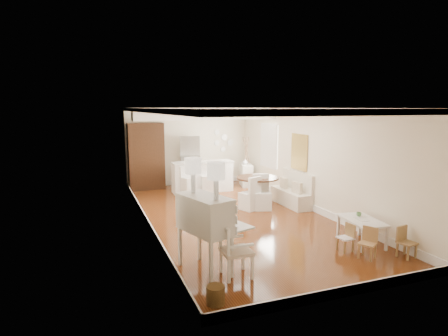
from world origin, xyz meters
TOP-DOWN VIEW (x-y plane):
  - room at (0.04, 0.32)m, footprint 9.00×9.04m
  - secretary_bureau at (-1.70, -2.89)m, footprint 1.33×1.34m
  - gustavian_armchair at (-1.26, -3.25)m, footprint 0.54×0.54m
  - wicker_basket at (-1.89, -4.00)m, footprint 0.28×0.28m
  - kids_table at (1.77, -2.74)m, footprint 0.77×1.12m
  - kids_chair_a at (1.33, -3.42)m, footprint 0.40×0.40m
  - kids_chair_b at (1.18, -2.98)m, footprint 0.29×0.29m
  - kids_chair_c at (2.06, -3.65)m, footprint 0.33×0.33m
  - banquette at (1.99, 0.50)m, footprint 0.52×1.60m
  - dining_table at (1.07, 0.83)m, footprint 1.60×1.60m
  - slip_chair_near at (1.00, 0.39)m, footprint 0.56×0.58m
  - slip_chair_far at (0.66, 0.48)m, footprint 0.59×0.60m
  - breakfast_counter at (0.10, 3.10)m, footprint 2.05×0.65m
  - bar_stool_left at (-0.51, 2.68)m, footprint 0.49×0.49m
  - bar_stool_right at (0.17, 2.78)m, footprint 0.44×0.44m
  - pantry_cabinet at (-1.60, 4.18)m, footprint 1.20×0.60m
  - fridge at (0.30, 4.15)m, footprint 0.75×0.65m
  - sideboard at (1.87, 3.46)m, footprint 0.56×0.89m
  - pencil_cup at (1.86, -2.54)m, footprint 0.13×0.13m
  - branch_vase at (1.83, 3.48)m, footprint 0.22×0.22m

SIDE VIEW (x-z plane):
  - wicker_basket at x=-1.89m, z-range 0.00..0.27m
  - kids_table at x=1.77m, z-range 0.00..0.52m
  - kids_chair_b at x=1.18m, z-range 0.00..0.56m
  - kids_chair_a at x=1.33m, z-range 0.00..0.60m
  - kids_chair_c at x=2.06m, z-range 0.00..0.60m
  - sideboard at x=1.87m, z-range 0.00..0.79m
  - dining_table at x=1.07m, z-range 0.00..0.83m
  - gustavian_armchair at x=-1.26m, z-range 0.00..0.91m
  - slip_chair_far at x=0.66m, z-range 0.00..0.95m
  - bar_stool_left at x=-0.51m, z-range 0.00..0.95m
  - bar_stool_right at x=0.17m, z-range 0.00..0.96m
  - slip_chair_near at x=1.00m, z-range 0.00..0.97m
  - banquette at x=1.99m, z-range 0.00..0.98m
  - breakfast_counter at x=0.10m, z-range 0.00..1.03m
  - pencil_cup at x=1.86m, z-range 0.52..0.61m
  - secretary_bureau at x=-1.70m, z-range 0.00..1.35m
  - branch_vase at x=1.83m, z-range 0.79..0.99m
  - fridge at x=0.30m, z-range 0.00..1.80m
  - pantry_cabinet at x=-1.60m, z-range 0.00..2.30m
  - room at x=0.04m, z-range 0.57..3.39m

